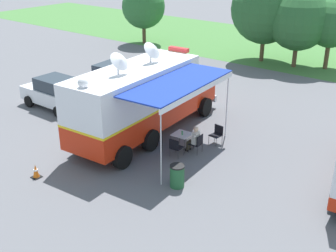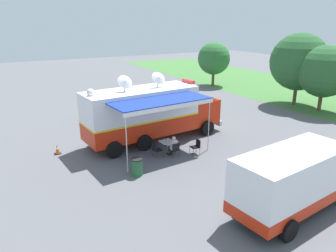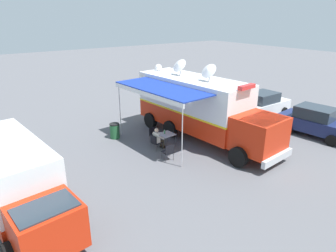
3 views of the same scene
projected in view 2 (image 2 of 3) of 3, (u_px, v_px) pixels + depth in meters
name	position (u px, v px, depth m)	size (l,w,h in m)	color
ground_plane	(142.00, 142.00, 20.75)	(100.00, 100.00, 0.00)	#5B5B60
lot_stripe	(160.00, 126.00, 24.01)	(0.12, 4.80, 0.01)	silver
command_truck	(152.00, 112.00, 20.51)	(5.46, 9.66, 4.53)	red
folding_table	(167.00, 142.00, 18.90)	(0.86, 0.86, 0.73)	silver
water_bottle	(166.00, 140.00, 18.75)	(0.07, 0.07, 0.22)	#3F9959
folding_chair_at_table	(175.00, 149.00, 18.32)	(0.52, 0.52, 0.87)	black
folding_chair_beside_table	(156.00, 149.00, 18.33)	(0.52, 0.52, 0.87)	black
folding_chair_spare_by_truck	(196.00, 145.00, 18.87)	(0.53, 0.53, 0.87)	black
seated_responder	(173.00, 146.00, 18.43)	(0.68, 0.58, 1.25)	silver
trash_bin	(137.00, 167.00, 16.19)	(0.57, 0.57, 0.91)	#235B33
traffic_cone	(57.00, 149.00, 18.87)	(0.36, 0.36, 0.58)	black
support_truck	(298.00, 179.00, 12.96)	(2.90, 6.98, 2.70)	white
car_behind_truck	(160.00, 102.00, 27.52)	(2.35, 4.37, 1.76)	navy
car_far_corner	(112.00, 107.00, 25.90)	(4.22, 2.05, 1.76)	silver
tree_far_left	(214.00, 58.00, 37.97)	(3.82, 3.82, 5.16)	brown
tree_left_of_centre	(299.00, 62.00, 28.92)	(5.17, 5.17, 6.55)	brown
tree_right_of_centre	(325.00, 72.00, 26.86)	(4.37, 4.37, 5.64)	brown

